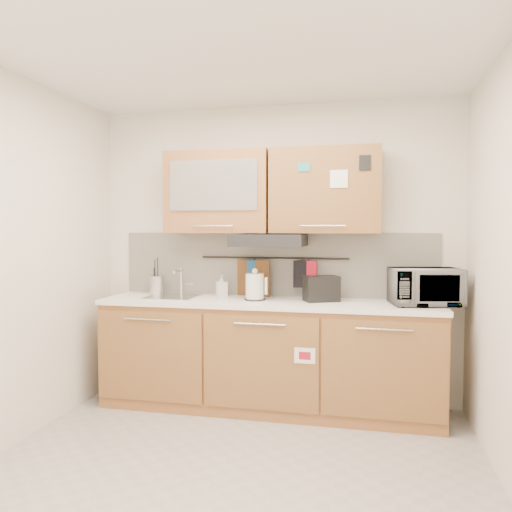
% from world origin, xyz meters
% --- Properties ---
extents(floor, '(3.20, 3.20, 0.00)m').
position_xyz_m(floor, '(0.00, 0.00, 0.00)').
color(floor, '#9E9993').
rests_on(floor, ground).
extents(ceiling, '(3.20, 3.20, 0.00)m').
position_xyz_m(ceiling, '(0.00, 0.00, 2.60)').
color(ceiling, white).
rests_on(ceiling, wall_back).
extents(wall_back, '(3.20, 0.00, 3.20)m').
position_xyz_m(wall_back, '(0.00, 1.50, 1.30)').
color(wall_back, silver).
rests_on(wall_back, ground).
extents(base_cabinet, '(2.80, 0.64, 0.88)m').
position_xyz_m(base_cabinet, '(0.00, 1.19, 0.41)').
color(base_cabinet, '#A26539').
rests_on(base_cabinet, floor).
extents(countertop, '(2.82, 0.62, 0.04)m').
position_xyz_m(countertop, '(0.00, 1.19, 0.90)').
color(countertop, white).
rests_on(countertop, base_cabinet).
extents(backsplash, '(2.80, 0.02, 0.56)m').
position_xyz_m(backsplash, '(0.00, 1.49, 1.20)').
color(backsplash, silver).
rests_on(backsplash, countertop).
extents(upper_cabinets, '(1.82, 0.37, 0.70)m').
position_xyz_m(upper_cabinets, '(-0.00, 1.32, 1.83)').
color(upper_cabinets, '#A26539').
rests_on(upper_cabinets, wall_back).
extents(range_hood, '(0.60, 0.46, 0.10)m').
position_xyz_m(range_hood, '(0.00, 1.25, 1.42)').
color(range_hood, black).
rests_on(range_hood, upper_cabinets).
extents(sink, '(0.42, 0.40, 0.26)m').
position_xyz_m(sink, '(-0.85, 1.21, 0.92)').
color(sink, silver).
rests_on(sink, countertop).
extents(utensil_rail, '(1.30, 0.02, 0.02)m').
position_xyz_m(utensil_rail, '(0.00, 1.45, 1.26)').
color(utensil_rail, black).
rests_on(utensil_rail, backsplash).
extents(utensil_crock, '(0.17, 0.17, 0.34)m').
position_xyz_m(utensil_crock, '(-1.06, 1.35, 1.01)').
color(utensil_crock, '#B7B7BC').
rests_on(utensil_crock, countertop).
extents(kettle, '(0.19, 0.17, 0.27)m').
position_xyz_m(kettle, '(-0.11, 1.18, 1.03)').
color(kettle, silver).
rests_on(kettle, countertop).
extents(toaster, '(0.32, 0.27, 0.21)m').
position_xyz_m(toaster, '(0.44, 1.23, 1.03)').
color(toaster, black).
rests_on(toaster, countertop).
extents(microwave, '(0.58, 0.45, 0.29)m').
position_xyz_m(microwave, '(1.25, 1.21, 1.06)').
color(microwave, '#999999').
rests_on(microwave, countertop).
extents(soap_bottle, '(0.12, 0.12, 0.19)m').
position_xyz_m(soap_bottle, '(-0.44, 1.34, 1.02)').
color(soap_bottle, '#999999').
rests_on(soap_bottle, countertop).
extents(cutting_board, '(0.31, 0.09, 0.39)m').
position_xyz_m(cutting_board, '(-0.18, 1.44, 1.05)').
color(cutting_board, brown).
rests_on(cutting_board, utensil_rail).
extents(oven_mitt, '(0.14, 0.06, 0.22)m').
position_xyz_m(oven_mitt, '(-0.17, 1.44, 1.13)').
color(oven_mitt, '#1E528D').
rests_on(oven_mitt, utensil_rail).
extents(dark_pouch, '(0.15, 0.09, 0.23)m').
position_xyz_m(dark_pouch, '(0.26, 1.44, 1.12)').
color(dark_pouch, black).
rests_on(dark_pouch, utensil_rail).
extents(pot_holder, '(0.15, 0.04, 0.18)m').
position_xyz_m(pot_holder, '(0.31, 1.44, 1.15)').
color(pot_holder, red).
rests_on(pot_holder, utensil_rail).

